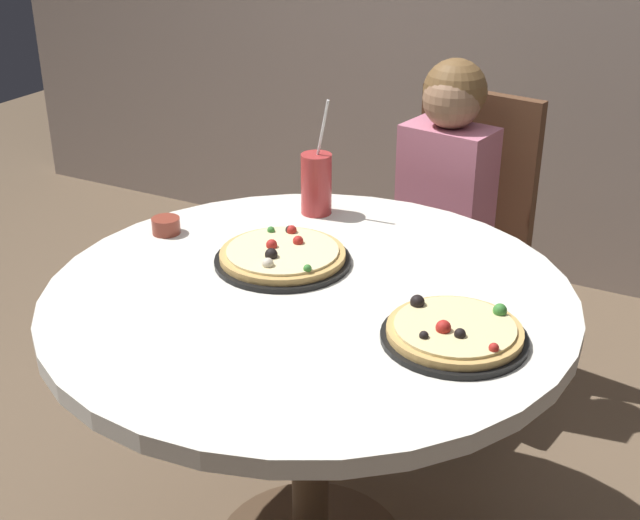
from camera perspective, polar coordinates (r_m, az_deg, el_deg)
name	(u,v)px	position (r m, az deg, el deg)	size (l,w,h in m)	color
dining_table	(309,332)	(1.89, -0.72, -4.81)	(1.15, 1.15, 0.75)	silver
chair_wooden	(459,229)	(2.73, 9.28, 2.07)	(0.46, 0.46, 0.95)	brown
diner_child	(429,262)	(2.60, 7.33, -0.14)	(0.31, 0.43, 1.08)	#3F4766
pizza_veggie	(454,333)	(1.67, 8.97, -4.82)	(0.29, 0.29, 0.05)	black
pizza_cheese	(283,256)	(1.96, -2.52, 0.26)	(0.31, 0.31, 0.05)	black
soda_cup	(316,184)	(2.21, -0.25, 5.14)	(0.08, 0.08, 0.31)	#B73333
sauce_bowl	(166,226)	(2.14, -10.26, 2.28)	(0.07, 0.07, 0.04)	brown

